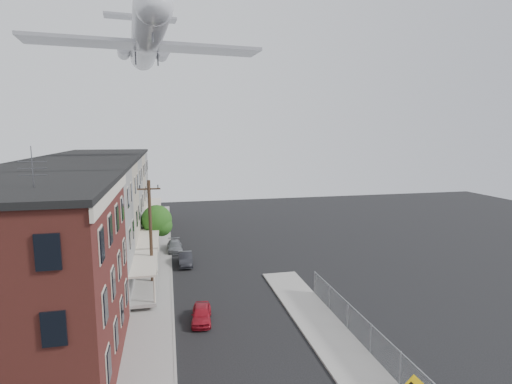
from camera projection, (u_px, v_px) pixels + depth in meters
sidewalk_left at (156, 264)px, 38.72m from camera, size 3.00×62.00×0.12m
sidewalk_right at (339, 348)px, 23.73m from camera, size 3.00×26.00×0.12m
curb_left at (171, 263)px, 39.04m from camera, size 0.15×62.00×0.14m
curb_right at (316, 350)px, 23.41m from camera, size 0.15×26.00×0.14m
corner_building at (12, 284)px, 20.16m from camera, size 10.31×12.30×12.15m
row_house_a at (61, 237)px, 29.34m from camera, size 11.98×7.00×10.30m
row_house_b at (80, 217)px, 36.10m from camera, size 11.98×7.00×10.30m
row_house_c at (94, 204)px, 42.86m from camera, size 11.98×7.00×10.30m
row_house_d at (104, 194)px, 49.61m from camera, size 11.98×7.00×10.30m
row_house_e at (111, 187)px, 56.37m from camera, size 11.98×7.00×10.30m
chainlink_fence at (371, 339)px, 22.95m from camera, size 0.06×18.06×1.90m
utility_pole at (151, 233)px, 32.23m from camera, size 1.80×0.26×9.00m
street_tree at (158, 222)px, 42.06m from camera, size 3.22×3.20×5.20m
car_near at (202, 314)px, 27.05m from camera, size 1.65×3.36×1.10m
car_mid at (185, 259)px, 38.72m from camera, size 1.29×3.66×1.20m
car_far at (175, 246)px, 43.17m from camera, size 1.64×3.83×1.10m
airplane at (146, 40)px, 39.38m from camera, size 21.91×25.02×7.22m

